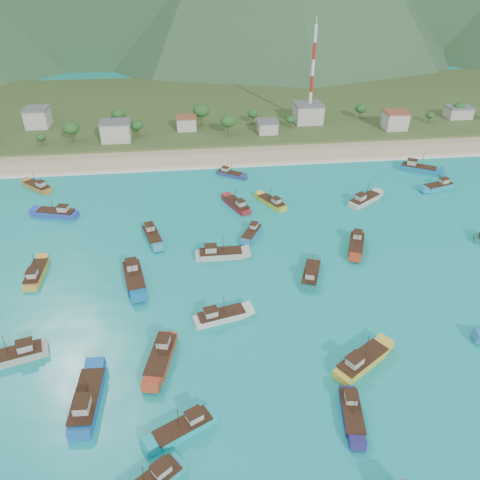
{
  "coord_description": "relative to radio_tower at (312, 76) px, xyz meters",
  "views": [
    {
      "loc": [
        -5.03,
        -76.14,
        62.19
      ],
      "look_at": [
        6.14,
        18.0,
        3.0
      ],
      "focal_mm": 35.0,
      "sensor_mm": 36.0,
      "label": 1
    }
  ],
  "objects": [
    {
      "name": "boat_2",
      "position": [
        -22.39,
        -129.09,
        -19.13
      ],
      "size": [
        11.56,
        9.19,
        6.84
      ],
      "rotation": [
        0.0,
        0.0,
        5.29
      ],
      "color": "gold",
      "rests_on": "ground"
    },
    {
      "name": "boat_30",
      "position": [
        -53.38,
        -138.7,
        -19.3
      ],
      "size": [
        10.27,
        7.12,
        5.91
      ],
      "rotation": [
        0.0,
        0.0,
        2.03
      ],
      "color": "#13AFBB",
      "rests_on": "ground"
    },
    {
      "name": "boat_16",
      "position": [
        -86.73,
        -67.09,
        -19.17
      ],
      "size": [
        11.67,
        6.24,
        6.61
      ],
      "rotation": [
        0.0,
        0.0,
        1.29
      ],
      "color": "#2A42AB",
      "rests_on": "ground"
    },
    {
      "name": "boat_5",
      "position": [
        -60.47,
        -81.97,
        -19.25
      ],
      "size": [
        5.78,
        10.95,
        6.21
      ],
      "rotation": [
        0.0,
        0.0,
        3.41
      ],
      "color": "teal",
      "rests_on": "ground"
    },
    {
      "name": "boat_21",
      "position": [
        -35.33,
        -83.27,
        -19.42
      ],
      "size": [
        6.53,
        9.03,
        5.24
      ],
      "rotation": [
        0.0,
        0.0,
        2.64
      ],
      "color": "#287AB7",
      "rests_on": "ground"
    },
    {
      "name": "boat_1",
      "position": [
        -37.17,
        -45.89,
        -19.42
      ],
      "size": [
        8.76,
        7.27,
        5.24
      ],
      "rotation": [
        0.0,
        0.0,
        4.1
      ],
      "color": "navy",
      "rests_on": "ground"
    },
    {
      "name": "boat_25",
      "position": [
        -44.24,
        -92.31,
        -19.17
      ],
      "size": [
        11.19,
        3.39,
        6.6
      ],
      "rotation": [
        0.0,
        0.0,
        4.7
      ],
      "color": "beige",
      "rests_on": "ground"
    },
    {
      "name": "boat_26",
      "position": [
        24.94,
        -63.0,
        -19.28
      ],
      "size": [
        10.62,
        5.84,
        6.02
      ],
      "rotation": [
        0.0,
        0.0,
        1.87
      ],
      "color": "#1F93BD",
      "rests_on": "ground"
    },
    {
      "name": "boat_10",
      "position": [
        -27.38,
        -138.97,
        -19.35
      ],
      "size": [
        4.36,
        9.88,
        5.64
      ],
      "rotation": [
        0.0,
        0.0,
        2.97
      ],
      "color": "navy",
      "rests_on": "ground"
    },
    {
      "name": "beach",
      "position": [
        -45.26,
        -29.0,
        -19.98
      ],
      "size": [
        400.0,
        18.0,
        1.2
      ],
      "primitive_type": "cube",
      "color": "beige",
      "rests_on": "ground"
    },
    {
      "name": "boat_20",
      "position": [
        -27.29,
        -67.5,
        -19.31
      ],
      "size": [
        7.39,
        10.09,
        5.86
      ],
      "rotation": [
        0.0,
        0.0,
        0.51
      ],
      "color": "gold",
      "rests_on": "ground"
    },
    {
      "name": "boat_4",
      "position": [
        -57.2,
        -123.75,
        -19.14
      ],
      "size": [
        5.87,
        11.91,
        6.76
      ],
      "rotation": [
        0.0,
        0.0,
        2.91
      ],
      "color": "#B53C21",
      "rests_on": "ground"
    },
    {
      "name": "vegetation",
      "position": [
        -49.72,
        -4.61,
        -14.65
      ],
      "size": [
        275.97,
        25.74,
        9.03
      ],
      "color": "#235623",
      "rests_on": "ground"
    },
    {
      "name": "boat_19",
      "position": [
        -63.66,
        -99.5,
        -19.04
      ],
      "size": [
        5.99,
        12.9,
        7.34
      ],
      "rotation": [
        0.0,
        0.0,
        3.33
      ],
      "color": "#0F64A1",
      "rests_on": "ground"
    },
    {
      "name": "boat_0",
      "position": [
        -85.41,
        -95.38,
        -19.25
      ],
      "size": [
        3.27,
        10.54,
        6.2
      ],
      "rotation": [
        0.0,
        0.0,
        6.27
      ],
      "color": "gold",
      "rests_on": "ground"
    },
    {
      "name": "ground",
      "position": [
        -45.26,
        -108.0,
        -19.98
      ],
      "size": [
        600.0,
        600.0,
        0.0
      ],
      "primitive_type": "plane",
      "color": "#0D9193",
      "rests_on": "ground"
    },
    {
      "name": "land",
      "position": [
        -45.26,
        32.0,
        -19.98
      ],
      "size": [
        400.0,
        110.0,
        2.4
      ],
      "primitive_type": "cube",
      "color": "#385123",
      "rests_on": "ground"
    },
    {
      "name": "radio_tower",
      "position": [
        0.0,
        0.0,
        0.0
      ],
      "size": [
        1.2,
        1.2,
        36.76
      ],
      "color": "red",
      "rests_on": "ground"
    },
    {
      "name": "boat_15",
      "position": [
        -96.11,
        -48.94,
        -19.26
      ],
      "size": [
        9.68,
        9.35,
        6.14
      ],
      "rotation": [
        0.0,
        0.0,
        0.82
      ],
      "color": "#AD732B",
      "rests_on": "ground"
    },
    {
      "name": "boat_11",
      "position": [
        -10.71,
        -91.92,
        -19.21
      ],
      "size": [
        7.08,
        11.24,
        6.4
      ],
      "rotation": [
        0.0,
        0.0,
        2.75
      ],
      "color": "#AB3619",
      "rests_on": "ground"
    },
    {
      "name": "village",
      "position": [
        -47.72,
        -5.28,
        -15.14
      ],
      "size": [
        218.84,
        29.33,
        7.48
      ],
      "color": "beige",
      "rests_on": "ground"
    },
    {
      "name": "boat_28",
      "position": [
        -37.34,
        -67.95,
        -19.26
      ],
      "size": [
        7.03,
        10.69,
        6.11
      ],
      "rotation": [
        0.0,
        0.0,
        0.42
      ],
      "color": "maroon",
      "rests_on": "ground"
    },
    {
      "name": "boat_6",
      "position": [
        24.53,
        -49.57,
        -19.09
      ],
      "size": [
        11.98,
        9.38,
        7.06
      ],
      "rotation": [
        0.0,
        0.0,
        4.15
      ],
      "color": "#1A6F9F",
      "rests_on": "ground"
    },
    {
      "name": "boat_12",
      "position": [
        -45.87,
        -114.19,
        -19.26
      ],
      "size": [
        10.76,
        5.41,
        6.11
      ],
      "rotation": [
        0.0,
        0.0,
        4.95
      ],
      "color": "silver",
      "rests_on": "ground"
    },
    {
      "name": "surf_line",
      "position": [
        -45.26,
        -38.5,
        -19.98
      ],
      "size": [
        400.0,
        2.5,
        0.08
      ],
      "primitive_type": "cube",
      "color": "white",
      "rests_on": "ground"
    },
    {
      "name": "boat_9",
      "position": [
        -83.03,
        -120.43,
        -19.19
      ],
      "size": [
        11.51,
        6.12,
        6.52
      ],
      "rotation": [
        0.0,
        0.0,
        1.84
      ],
      "color": "#A5A297",
      "rests_on": "ground"
    },
    {
      "name": "boat_24",
      "position": [
        -68.68,
        -132.04,
        -19.03
      ],
      "size": [
        4.31,
        12.7,
        7.41
      ],
      "rotation": [
        0.0,
        0.0,
        6.23
      ],
      "color": "#1A5CAE",
      "rests_on": "ground"
    },
    {
      "name": "boat_29",
      "position": [
        -24.82,
        -102.86,
        -19.25
      ],
      "size": [
        6.65,
        10.88,
        6.19
      ],
      "rotation": [
        0.0,
        0.0,
        5.91
      ],
      "color": "#1B6C66",
      "rests_on": "ground"
    },
    {
      "name": "boat_31",
      "position": [
        -0.66,
        -69.29,
        -19.17
      ],
      "size": [
        11.05,
        9.11,
        6.6
      ],
      "rotation": [
        0.0,
        0.0,
        5.32
      ],
      "color": "beige",
      "rests_on": "ground"
    }
  ]
}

